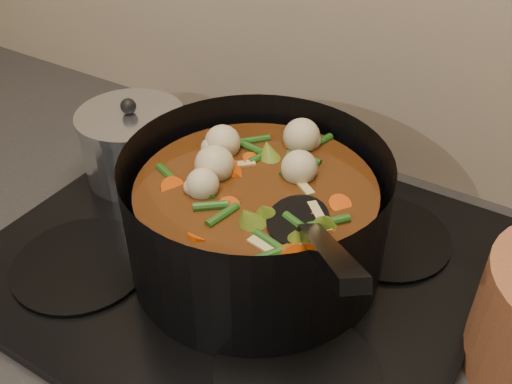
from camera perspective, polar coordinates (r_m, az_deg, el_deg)
The scene contains 3 objects.
stovetop at distance 0.78m, azimuth -1.85°, elevation -6.42°, with size 0.62×0.54×0.03m.
stockpot at distance 0.71m, azimuth 0.02°, elevation -2.49°, with size 0.43×0.43×0.24m.
saucepan at distance 0.91m, azimuth -12.10°, elevation 4.72°, with size 0.16×0.16×0.13m.
Camera 1 is at (0.32, 1.46, 1.46)m, focal length 40.00 mm.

